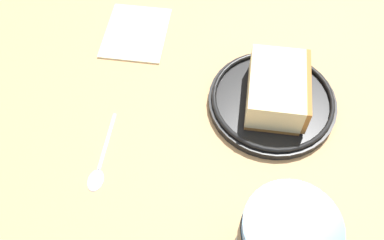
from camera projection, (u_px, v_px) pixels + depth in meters
The scene contains 6 objects.
ground_plane at pixel (214, 153), 56.07cm from camera, with size 137.17×137.17×3.38cm, color tan.
small_plate at pixel (272, 101), 57.59cm from camera, with size 17.50×17.50×1.79cm.
cake_slice at pixel (277, 89), 55.31cm from camera, with size 10.49×12.49×4.81cm.
tea_mug at pixel (286, 239), 43.29cm from camera, with size 9.94×12.21×8.61cm.
teaspoon at pixel (99, 167), 52.66cm from camera, with size 4.52×11.34×0.80cm.
folded_napkin at pixel (136, 32), 65.56cm from camera, with size 9.45×11.67×0.60cm, color beige.
Camera 1 is at (7.02, 26.23, 47.64)cm, focal length 39.31 mm.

